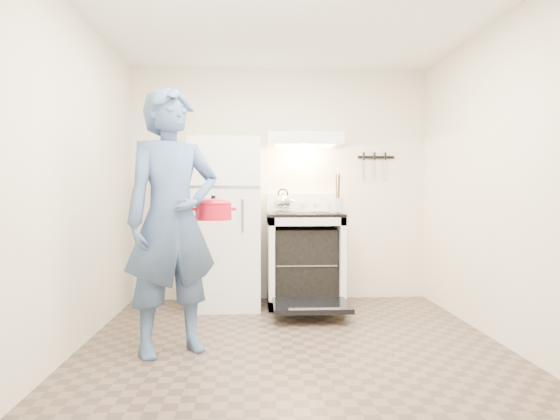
{
  "coord_description": "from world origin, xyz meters",
  "views": [
    {
      "loc": [
        -0.31,
        -3.64,
        1.16
      ],
      "look_at": [
        -0.05,
        1.0,
        1.0
      ],
      "focal_mm": 32.0,
      "sensor_mm": 36.0,
      "label": 1
    }
  ],
  "objects_px": {
    "person": "(172,221)",
    "dutch_oven": "(213,212)",
    "stove_body": "(304,260)",
    "tea_kettle": "(283,201)",
    "refrigerator": "(226,223)"
  },
  "relations": [
    {
      "from": "tea_kettle",
      "to": "person",
      "type": "height_order",
      "value": "person"
    },
    {
      "from": "dutch_oven",
      "to": "stove_body",
      "type": "bearing_deg",
      "value": 56.94
    },
    {
      "from": "tea_kettle",
      "to": "dutch_oven",
      "type": "relative_size",
      "value": 0.73
    },
    {
      "from": "stove_body",
      "to": "person",
      "type": "distance_m",
      "value": 1.92
    },
    {
      "from": "tea_kettle",
      "to": "dutch_oven",
      "type": "height_order",
      "value": "tea_kettle"
    },
    {
      "from": "dutch_oven",
      "to": "tea_kettle",
      "type": "bearing_deg",
      "value": 66.5
    },
    {
      "from": "person",
      "to": "dutch_oven",
      "type": "relative_size",
      "value": 5.52
    },
    {
      "from": "person",
      "to": "dutch_oven",
      "type": "xyz_separation_m",
      "value": [
        0.28,
        0.2,
        0.06
      ]
    },
    {
      "from": "refrigerator",
      "to": "stove_body",
      "type": "xyz_separation_m",
      "value": [
        0.81,
        0.02,
        -0.39
      ]
    },
    {
      "from": "refrigerator",
      "to": "tea_kettle",
      "type": "relative_size",
      "value": 6.71
    },
    {
      "from": "tea_kettle",
      "to": "stove_body",
      "type": "bearing_deg",
      "value": -33.59
    },
    {
      "from": "stove_body",
      "to": "person",
      "type": "xyz_separation_m",
      "value": [
        -1.11,
        -1.49,
        0.5
      ]
    },
    {
      "from": "tea_kettle",
      "to": "refrigerator",
      "type": "bearing_deg",
      "value": -164.25
    },
    {
      "from": "refrigerator",
      "to": "person",
      "type": "height_order",
      "value": "person"
    },
    {
      "from": "person",
      "to": "dutch_oven",
      "type": "height_order",
      "value": "person"
    }
  ]
}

